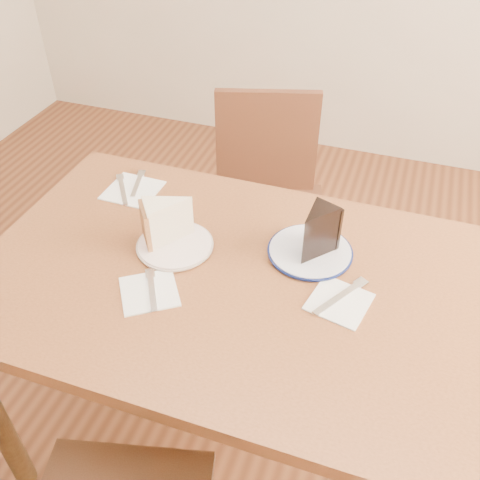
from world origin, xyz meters
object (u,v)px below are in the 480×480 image
Objects in this scene: plate_cream at (175,245)px; chocolate_cake at (315,235)px; carrot_cake at (170,221)px; chair_far at (265,207)px; plate_navy at (310,251)px; table at (222,300)px.

chocolate_cake reaches higher than plate_cream.
plate_cream is 0.06m from carrot_cake.
chair_far is 0.65m from carrot_cake.
chair_far is 7.39× the size of chocolate_cake.
chocolate_cake reaches higher than plate_navy.
chocolate_cake reaches higher than chair_far.
table is at bearing 53.73° from chocolate_cake.
table is 5.80× the size of plate_navy.
plate_navy is (0.26, -0.49, 0.27)m from chair_far.
plate_cream reaches higher than table.
plate_cream is 0.35m from plate_navy.
plate_cream is (-0.07, -0.58, 0.27)m from chair_far.
plate_cream is 1.60× the size of chocolate_cake.
carrot_cake is (-0.09, -0.56, 0.33)m from chair_far.
chair_far is at bearing 118.10° from plate_navy.
table is at bearing -143.76° from plate_navy.
chair_far is 0.65m from plate_cream.
carrot_cake is (-0.02, 0.02, 0.06)m from plate_cream.
plate_cream is at bearing 161.13° from table.
carrot_cake reaches higher than plate_cream.
carrot_cake is at bearing 64.52° from chair_far.
table is at bearing -18.87° from plate_cream.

